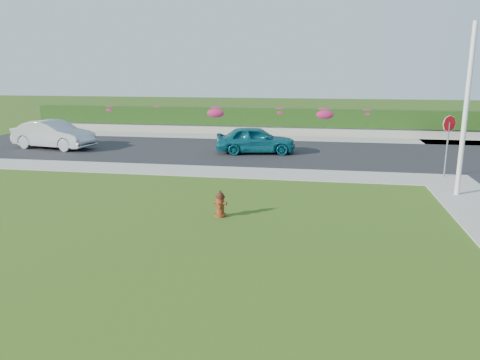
% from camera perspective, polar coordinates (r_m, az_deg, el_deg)
% --- Properties ---
extents(ground, '(120.00, 120.00, 0.00)m').
position_cam_1_polar(ground, '(10.57, -2.72, -9.82)').
color(ground, black).
rests_on(ground, ground).
extents(street_far, '(26.00, 8.00, 0.04)m').
position_cam_1_polar(street_far, '(24.89, -7.02, 3.70)').
color(street_far, black).
rests_on(street_far, ground).
extents(sidewalk_far, '(24.00, 2.00, 0.04)m').
position_cam_1_polar(sidewalk_far, '(20.61, -13.68, 1.40)').
color(sidewalk_far, gray).
rests_on(sidewalk_far, ground).
extents(curb_corner, '(2.00, 2.00, 0.04)m').
position_cam_1_polar(curb_corner, '(19.55, 23.95, -0.02)').
color(curb_corner, gray).
rests_on(curb_corner, ground).
extents(sidewalk_beyond, '(34.00, 2.00, 0.04)m').
position_cam_1_polar(sidewalk_beyond, '(28.95, 3.50, 5.13)').
color(sidewalk_beyond, gray).
rests_on(sidewalk_beyond, ground).
extents(retaining_wall, '(34.00, 0.40, 0.60)m').
position_cam_1_polar(retaining_wall, '(30.39, 3.82, 6.05)').
color(retaining_wall, gray).
rests_on(retaining_wall, ground).
extents(hedge, '(32.00, 0.90, 1.10)m').
position_cam_1_polar(hedge, '(30.39, 3.87, 7.66)').
color(hedge, black).
rests_on(hedge, retaining_wall).
extents(fire_hydrant, '(0.40, 0.38, 0.77)m').
position_cam_1_polar(fire_hydrant, '(13.49, -2.43, -2.98)').
color(fire_hydrant, '#4B210B').
rests_on(fire_hydrant, ground).
extents(sedan_teal, '(4.17, 2.25, 1.35)m').
position_cam_1_polar(sedan_teal, '(23.49, 1.89, 4.93)').
color(sedan_teal, '#0C5362').
rests_on(sedan_teal, street_far).
extents(sedan_silver, '(4.68, 2.36, 1.47)m').
position_cam_1_polar(sedan_silver, '(26.79, -21.79, 5.17)').
color(sedan_silver, '#A3A6AA').
rests_on(sedan_silver, street_far).
extents(utility_pole, '(0.16, 0.16, 5.63)m').
position_cam_1_polar(utility_pole, '(16.96, 25.81, 7.50)').
color(utility_pole, silver).
rests_on(utility_pole, ground).
extents(stop_sign, '(0.57, 0.37, 2.45)m').
position_cam_1_polar(stop_sign, '(19.81, 24.08, 5.40)').
color(stop_sign, slate).
rests_on(stop_sign, ground).
extents(flower_clump_a, '(1.17, 0.75, 0.58)m').
position_cam_1_polar(flower_clump_a, '(33.23, -15.46, 8.25)').
color(flower_clump_a, '#AC1D56').
rests_on(flower_clump_a, hedge).
extents(flower_clump_b, '(1.04, 0.67, 0.52)m').
position_cam_1_polar(flower_clump_b, '(31.95, -9.95, 8.39)').
color(flower_clump_b, '#AC1D56').
rests_on(flower_clump_b, hedge).
extents(flower_clump_c, '(1.56, 1.00, 0.78)m').
position_cam_1_polar(flower_clump_c, '(30.85, -2.86, 8.21)').
color(flower_clump_c, '#AC1D56').
rests_on(flower_clump_c, hedge).
extents(flower_clump_d, '(1.16, 0.74, 0.58)m').
position_cam_1_polar(flower_clump_d, '(30.21, 4.94, 8.22)').
color(flower_clump_d, '#AC1D56').
rests_on(flower_clump_d, hedge).
extents(flower_clump_e, '(1.53, 0.98, 0.76)m').
position_cam_1_polar(flower_clump_e, '(30.11, 10.29, 7.90)').
color(flower_clump_e, '#AC1D56').
rests_on(flower_clump_e, hedge).
extents(flower_clump_f, '(1.13, 0.73, 0.57)m').
position_cam_1_polar(flower_clump_f, '(30.23, 15.22, 7.81)').
color(flower_clump_f, '#AC1D56').
rests_on(flower_clump_f, hedge).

